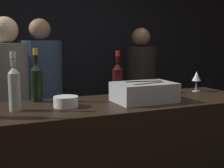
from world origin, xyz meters
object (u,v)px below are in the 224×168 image
ice_bin_with_bottles (144,91)px  white_wine_bottle (14,86)px  candle_votive (170,89)px  person_grey_polo (8,108)px  wine_glass (197,77)px  champagne_bottle (36,80)px  red_wine_bottle_tall (118,78)px  person_in_hoodie (42,96)px  person_blond_tee (140,91)px  bowl_white (66,101)px

ice_bin_with_bottles → white_wine_bottle: white_wine_bottle is taller
candle_votive → person_grey_polo: size_ratio=0.05×
wine_glass → candle_votive: wine_glass is taller
person_grey_polo → ice_bin_with_bottles: bearing=-122.9°
champagne_bottle → white_wine_bottle: bearing=-126.0°
white_wine_bottle → champagne_bottle: 0.28m
red_wine_bottle_tall → person_in_hoodie: bearing=109.1°
white_wine_bottle → person_blond_tee: bearing=39.6°
wine_glass → white_wine_bottle: 1.43m
bowl_white → red_wine_bottle_tall: (0.44, 0.19, 0.10)m
red_wine_bottle_tall → white_wine_bottle: white_wine_bottle is taller
red_wine_bottle_tall → candle_votive: bearing=-1.5°
ice_bin_with_bottles → candle_votive: (0.36, 0.23, -0.04)m
person_in_hoodie → ice_bin_with_bottles: bearing=-47.9°
champagne_bottle → person_in_hoodie: (0.22, 0.98, -0.29)m
candle_votive → wine_glass: bearing=-6.5°
person_blond_tee → champagne_bottle: bearing=0.2°
bowl_white → wine_glass: size_ratio=0.97×
champagne_bottle → person_grey_polo: size_ratio=0.21×
person_in_hoodie → person_grey_polo: 0.57m
champagne_bottle → person_in_hoodie: size_ratio=0.21×
red_wine_bottle_tall → white_wine_bottle: (-0.74, -0.18, 0.01)m
person_in_hoodie → white_wine_bottle: bearing=-84.8°
ice_bin_with_bottles → person_in_hoodie: size_ratio=0.24×
wine_glass → person_blond_tee: person_blond_tee is taller
ice_bin_with_bottles → red_wine_bottle_tall: size_ratio=1.19×
red_wine_bottle_tall → person_grey_polo: 0.97m
candle_votive → red_wine_bottle_tall: size_ratio=0.23×
ice_bin_with_bottles → person_in_hoodie: (-0.45, 1.27, -0.21)m
ice_bin_with_bottles → bowl_white: 0.53m
red_wine_bottle_tall → person_in_hoodie: person_in_hoodie is taller
bowl_white → champagne_bottle: bearing=118.5°
candle_votive → person_grey_polo: 1.32m
person_blond_tee → wine_glass: bearing=47.6°
wine_glass → person_grey_polo: (-1.40, 0.63, -0.26)m
bowl_white → candle_votive: bowl_white is taller
person_blond_tee → person_grey_polo: bearing=-18.5°
wine_glass → person_grey_polo: size_ratio=0.09×
wine_glass → red_wine_bottle_tall: bearing=176.8°
person_grey_polo → wine_glass: bearing=-101.1°
champagne_bottle → red_wine_bottle_tall: bearing=-5.3°
white_wine_bottle → person_grey_polo: (0.03, 0.76, -0.29)m
champagne_bottle → person_grey_polo: person_grey_polo is taller
wine_glass → red_wine_bottle_tall: red_wine_bottle_tall is taller
bowl_white → champagne_bottle: size_ratio=0.43×
candle_votive → red_wine_bottle_tall: (-0.45, 0.01, 0.10)m
person_grey_polo → bowl_white: bearing=-147.6°
candle_votive → person_in_hoodie: 1.33m
person_in_hoodie → bowl_white: bearing=-71.1°
red_wine_bottle_tall → white_wine_bottle: size_ratio=0.97×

